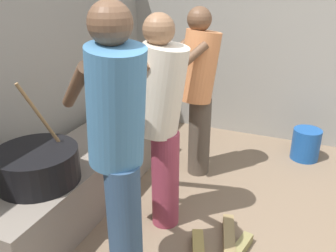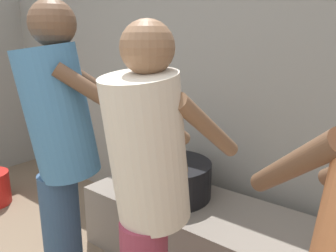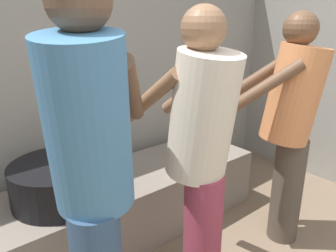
% 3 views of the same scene
% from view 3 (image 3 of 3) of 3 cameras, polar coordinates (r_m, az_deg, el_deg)
% --- Properties ---
extents(block_enclosure_rear, '(5.22, 0.20, 1.93)m').
position_cam_3_polar(block_enclosure_rear, '(2.39, -25.73, 4.31)').
color(block_enclosure_rear, gray).
rests_on(block_enclosure_rear, ground_plane).
extents(hearth_ledge, '(2.02, 0.60, 0.44)m').
position_cam_3_polar(hearth_ledge, '(2.41, -7.24, -13.15)').
color(hearth_ledge, slate).
rests_on(hearth_ledge, ground_plane).
extents(cooking_pot_main, '(0.56, 0.56, 0.69)m').
position_cam_3_polar(cooking_pot_main, '(2.07, -18.23, -9.05)').
color(cooking_pot_main, black).
rests_on(cooking_pot_main, hearth_ledge).
extents(cook_in_cream_shirt, '(0.34, 0.65, 1.53)m').
position_cam_3_polar(cook_in_cream_shirt, '(1.60, 5.71, -3.91)').
color(cook_in_cream_shirt, '#8C3347').
rests_on(cook_in_cream_shirt, ground_plane).
extents(cook_in_orange_shirt, '(0.68, 0.67, 1.51)m').
position_cam_3_polar(cook_in_orange_shirt, '(2.20, 20.43, 0.97)').
color(cook_in_orange_shirt, '#4C4238').
rests_on(cook_in_orange_shirt, ground_plane).
extents(cook_in_blue_shirt, '(0.67, 0.73, 1.64)m').
position_cam_3_polar(cook_in_blue_shirt, '(1.26, -13.04, -7.37)').
color(cook_in_blue_shirt, navy).
rests_on(cook_in_blue_shirt, ground_plane).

